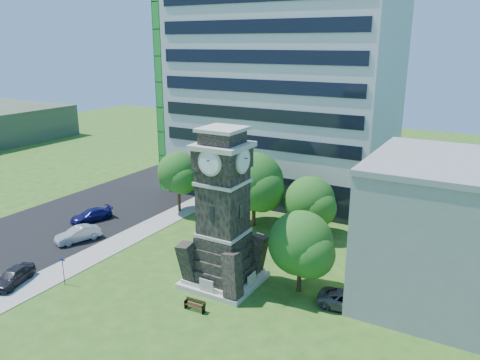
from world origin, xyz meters
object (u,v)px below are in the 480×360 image
Objects in this scene: car_east_lot at (350,301)px; street_sign at (63,268)px; car_street_mid at (78,234)px; car_street_north at (91,215)px; clock_tower at (223,219)px; park_bench at (195,305)px; car_street_south at (13,276)px.

car_east_lot is 2.04× the size of street_sign.
car_east_lot is at bearing 22.75° from car_street_mid.
car_street_mid is at bearing -36.41° from car_street_north.
clock_tower reaches higher than street_sign.
clock_tower is 16.72m from car_street_mid.
street_sign is at bearing -28.65° from car_street_mid.
car_street_north is at bearing 143.76° from car_street_mid.
park_bench is at bearing 5.00° from street_sign.
park_bench is at bearing -85.66° from clock_tower.
park_bench is (19.29, -8.70, -0.20)m from car_street_north.
car_street_mid is 25.83m from car_east_lot.
park_bench is at bearing 5.43° from car_street_mid.
street_sign is (8.43, -10.72, 0.76)m from car_street_north.
car_street_mid reaches higher than car_street_north.
car_east_lot is 21.61m from street_sign.
car_east_lot is (28.69, -3.24, -0.00)m from car_street_north.
clock_tower is 16.92m from car_street_south.
street_sign is (3.48, 1.88, 0.73)m from car_street_south.
clock_tower reaches higher than car_street_mid.
car_street_mid is (-2.07, 8.25, 0.02)m from car_street_south.
car_street_mid is at bearing 162.06° from park_bench.
car_street_south reaches higher than car_street_north.
car_street_north is 21.16m from park_bench.
car_east_lot is at bearing 27.10° from park_bench.
car_street_north is at bearing 93.82° from car_street_south.
clock_tower reaches higher than car_street_north.
car_street_north is at bearing 79.28° from car_east_lot.
car_east_lot is (23.74, 9.36, -0.03)m from car_street_south.
street_sign is at bearing -31.72° from car_street_north.
car_street_mid reaches higher than car_street_south.
clock_tower is 6.55m from park_bench.
park_bench is (0.33, -4.39, -4.85)m from clock_tower.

